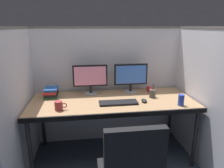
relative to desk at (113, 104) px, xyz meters
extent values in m
cube|color=silver|center=(0.00, 0.46, 0.08)|extent=(2.20, 0.05, 1.55)
cube|color=#605B56|center=(0.00, 0.46, 0.87)|extent=(2.21, 0.06, 0.02)
cube|color=silver|center=(-0.99, -0.09, 0.08)|extent=(0.05, 1.40, 1.55)
cube|color=#605B56|center=(-0.99, -0.09, 0.87)|extent=(0.06, 1.41, 0.02)
cube|color=silver|center=(0.99, -0.09, 0.08)|extent=(0.05, 1.40, 1.55)
cube|color=#605B56|center=(0.99, -0.09, 0.87)|extent=(0.06, 1.41, 0.02)
cube|color=#997551|center=(0.00, 0.01, 0.03)|extent=(1.90, 0.80, 0.04)
cube|color=black|center=(0.00, -0.38, 0.03)|extent=(1.90, 0.02, 0.05)
cylinder|color=black|center=(-0.89, -0.33, -0.34)|extent=(0.04, 0.04, 0.70)
cylinder|color=black|center=(0.89, -0.33, -0.34)|extent=(0.04, 0.04, 0.70)
cylinder|color=black|center=(-0.89, 0.35, -0.34)|extent=(0.04, 0.04, 0.70)
cylinder|color=black|center=(0.89, 0.35, -0.34)|extent=(0.04, 0.04, 0.70)
cube|color=black|center=(-0.02, -1.14, 0.04)|extent=(0.40, 0.06, 0.48)
cylinder|color=gray|center=(-0.25, 0.28, 0.06)|extent=(0.17, 0.17, 0.01)
cylinder|color=black|center=(-0.25, 0.28, 0.11)|extent=(0.03, 0.03, 0.09)
cube|color=black|center=(-0.25, 0.28, 0.29)|extent=(0.43, 0.03, 0.27)
cube|color=pink|center=(-0.25, 0.26, 0.29)|extent=(0.39, 0.01, 0.23)
cylinder|color=gray|center=(0.27, 0.28, 0.06)|extent=(0.17, 0.17, 0.01)
cylinder|color=black|center=(0.27, 0.28, 0.11)|extent=(0.03, 0.03, 0.09)
cube|color=black|center=(0.27, 0.28, 0.29)|extent=(0.43, 0.03, 0.27)
cube|color=#3F72D8|center=(0.27, 0.26, 0.29)|extent=(0.39, 0.01, 0.23)
cube|color=black|center=(0.05, -0.12, 0.06)|extent=(0.43, 0.15, 0.02)
ellipsoid|color=black|center=(0.35, -0.11, 0.07)|extent=(0.06, 0.10, 0.03)
cylinder|color=#59595B|center=(0.35, -0.09, 0.08)|extent=(0.01, 0.01, 0.01)
cylinder|color=#4C4742|center=(0.49, 0.04, 0.10)|extent=(0.08, 0.08, 0.09)
cylinder|color=red|center=(0.48, 0.03, 0.13)|extent=(0.01, 0.01, 0.15)
cylinder|color=#263FB2|center=(0.49, 0.04, 0.14)|extent=(0.01, 0.01, 0.16)
cylinder|color=black|center=(0.50, 0.03, 0.14)|extent=(0.01, 0.01, 0.16)
cube|color=#26723F|center=(-0.73, 0.23, 0.06)|extent=(0.15, 0.21, 0.02)
cube|color=black|center=(-0.73, 0.22, 0.09)|extent=(0.15, 0.21, 0.03)
cube|color=#B22626|center=(-0.73, 0.22, 0.12)|extent=(0.15, 0.21, 0.03)
cube|color=#1E478C|center=(-0.72, 0.23, 0.15)|extent=(0.15, 0.21, 0.03)
cube|color=red|center=(0.53, 0.24, 0.08)|extent=(0.04, 0.15, 0.06)
cylinder|color=#263FB2|center=(0.71, -0.26, 0.11)|extent=(0.07, 0.07, 0.12)
cylinder|color=#993333|center=(-0.59, -0.21, 0.10)|extent=(0.08, 0.08, 0.09)
torus|color=#993333|center=(-0.54, -0.21, 0.10)|extent=(0.06, 0.01, 0.06)
camera|label=1|loc=(-0.32, -2.23, 0.88)|focal=32.76mm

